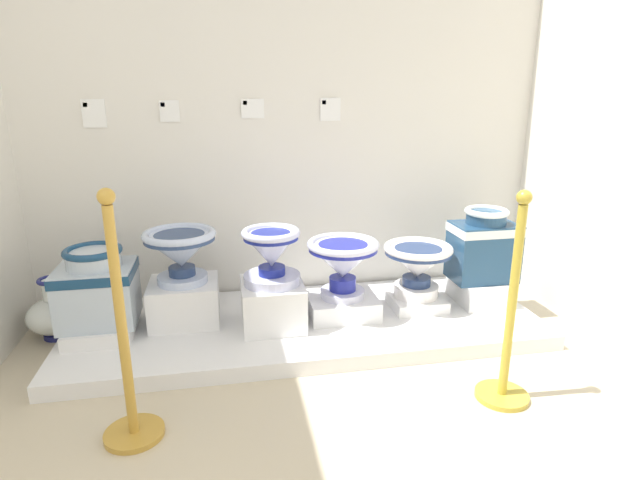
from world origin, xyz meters
TOP-DOWN VIEW (x-y plane):
  - wall_back at (1.60, 2.70)m, footprint 3.41×0.06m
  - display_platform at (1.60, 2.16)m, footprint 2.68×0.98m
  - plinth_block_leftmost at (0.49, 2.16)m, footprint 0.34×0.38m
  - antique_toilet_leftmost at (0.49, 2.16)m, footprint 0.39×0.34m
  - plinth_block_tall_cobalt at (0.92, 2.25)m, footprint 0.38×0.34m
  - antique_toilet_tall_cobalt at (0.92, 2.25)m, footprint 0.40×0.40m
  - plinth_block_broad_patterned at (1.41, 2.11)m, footprint 0.34×0.36m
  - antique_toilet_broad_patterned at (1.41, 2.11)m, footprint 0.32×0.32m
  - plinth_block_squat_floral at (1.82, 2.16)m, footprint 0.40×0.32m
  - antique_toilet_squat_floral at (1.82, 2.16)m, footprint 0.41×0.41m
  - plinth_block_rightmost at (2.29, 2.20)m, footprint 0.31×0.32m
  - antique_toilet_rightmost at (2.29, 2.20)m, footprint 0.41×0.41m
  - plinth_block_pale_glazed at (2.71, 2.21)m, footprint 0.30×0.34m
  - antique_toilet_pale_glazed at (2.71, 2.21)m, footprint 0.39×0.27m
  - info_placard_first at (0.46, 2.67)m, footprint 0.13×0.01m
  - info_placard_second at (0.88, 2.67)m, footprint 0.11×0.01m
  - info_placard_third at (1.37, 2.67)m, footprint 0.14×0.01m
  - info_placard_fourth at (1.85, 2.67)m, footprint 0.13×0.01m
  - decorative_vase_corner at (0.20, 2.36)m, footprint 0.31×0.31m
  - stanchion_post_near_left at (0.76, 1.36)m, footprint 0.24×0.24m
  - stanchion_post_near_right at (2.38, 1.33)m, footprint 0.24×0.24m

SIDE VIEW (x-z plane):
  - display_platform at x=1.60m, z-range 0.00..0.08m
  - plinth_block_rightmost at x=2.29m, z-range 0.08..0.15m
  - plinth_block_leftmost at x=0.49m, z-range 0.08..0.16m
  - decorative_vase_corner at x=0.20m, z-range -0.04..0.32m
  - plinth_block_squat_floral at x=1.82m, z-range 0.08..0.20m
  - plinth_block_pale_glazed at x=2.71m, z-range 0.08..0.23m
  - plinth_block_tall_cobalt at x=0.92m, z-range 0.08..0.32m
  - plinth_block_broad_patterned at x=1.41m, z-range 0.08..0.33m
  - stanchion_post_near_right at x=2.38m, z-range -0.18..0.79m
  - stanchion_post_near_left at x=0.76m, z-range -0.19..0.84m
  - antique_toilet_rightmost at x=2.29m, z-range 0.20..0.52m
  - antique_toilet_leftmost at x=0.49m, z-range 0.16..0.57m
  - antique_toilet_squat_floral at x=1.82m, z-range 0.26..0.60m
  - antique_toilet_pale_glazed at x=2.71m, z-range 0.23..0.68m
  - antique_toilet_tall_cobalt at x=0.92m, z-range 0.37..0.66m
  - antique_toilet_broad_patterned at x=1.41m, z-range 0.36..0.67m
  - info_placard_first at x=0.46m, z-range 1.15..1.31m
  - info_placard_second at x=0.88m, z-range 1.18..1.30m
  - info_placard_fourth at x=1.85m, z-range 1.17..1.31m
  - info_placard_third at x=1.37m, z-range 1.19..1.31m
  - wall_back at x=1.60m, z-range 0.00..3.02m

